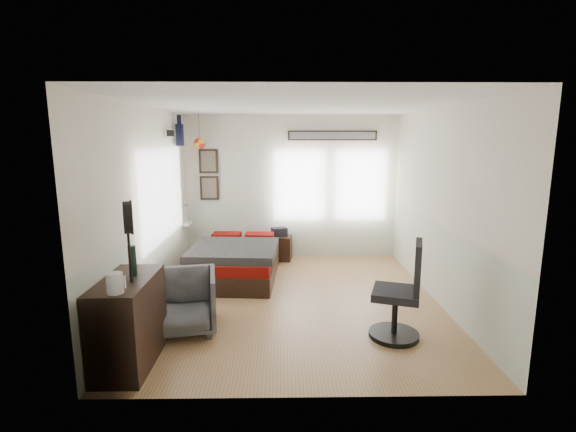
# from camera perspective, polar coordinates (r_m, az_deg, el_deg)

# --- Properties ---
(ground_plane) EXTENTS (4.00, 4.50, 0.01)m
(ground_plane) POSITION_cam_1_polar(r_m,az_deg,el_deg) (6.05, 1.03, -11.53)
(ground_plane) COLOR #936B46
(room_shell) EXTENTS (4.02, 4.52, 2.71)m
(room_shell) POSITION_cam_1_polar(r_m,az_deg,el_deg) (5.82, 0.25, 4.08)
(room_shell) COLOR beige
(room_shell) RESTS_ON ground_plane
(wall_decor) EXTENTS (3.55, 1.32, 1.44)m
(wall_decor) POSITION_cam_1_polar(r_m,az_deg,el_deg) (7.61, -7.87, 9.20)
(wall_decor) COLOR black
(wall_decor) RESTS_ON room_shell
(bed) EXTENTS (1.42, 1.91, 0.58)m
(bed) POSITION_cam_1_polar(r_m,az_deg,el_deg) (6.94, -7.08, -6.15)
(bed) COLOR black
(bed) RESTS_ON ground_plane
(dresser) EXTENTS (0.48, 1.00, 0.90)m
(dresser) POSITION_cam_1_polar(r_m,az_deg,el_deg) (4.63, -20.92, -13.35)
(dresser) COLOR black
(dresser) RESTS_ON ground_plane
(armchair) EXTENTS (0.89, 0.91, 0.72)m
(armchair) POSITION_cam_1_polar(r_m,az_deg,el_deg) (5.21, -14.16, -11.29)
(armchair) COLOR #58595E
(armchair) RESTS_ON ground_plane
(nightstand) EXTENTS (0.50, 0.43, 0.45)m
(nightstand) POSITION_cam_1_polar(r_m,az_deg,el_deg) (7.92, -1.19, -4.37)
(nightstand) COLOR black
(nightstand) RESTS_ON ground_plane
(task_chair) EXTENTS (0.64, 0.64, 1.15)m
(task_chair) POSITION_cam_1_polar(r_m,az_deg,el_deg) (5.00, 15.24, -10.93)
(task_chair) COLOR black
(task_chair) RESTS_ON ground_plane
(kettle) EXTENTS (0.17, 0.14, 0.19)m
(kettle) POSITION_cam_1_polar(r_m,az_deg,el_deg) (4.09, -22.59, -8.48)
(kettle) COLOR silver
(kettle) RESTS_ON dresser
(bottle) EXTENTS (0.08, 0.08, 0.31)m
(bottle) POSITION_cam_1_polar(r_m,az_deg,el_deg) (4.51, -20.50, -5.75)
(bottle) COLOR black
(bottle) RESTS_ON dresser
(stand_fan) EXTENTS (0.19, 0.32, 0.80)m
(stand_fan) POSITION_cam_1_polar(r_m,az_deg,el_deg) (4.20, -21.01, -0.40)
(stand_fan) COLOR black
(stand_fan) RESTS_ON dresser
(black_bag) EXTENTS (0.32, 0.26, 0.16)m
(black_bag) POSITION_cam_1_polar(r_m,az_deg,el_deg) (7.84, -1.20, -2.19)
(black_bag) COLOR black
(black_bag) RESTS_ON nightstand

